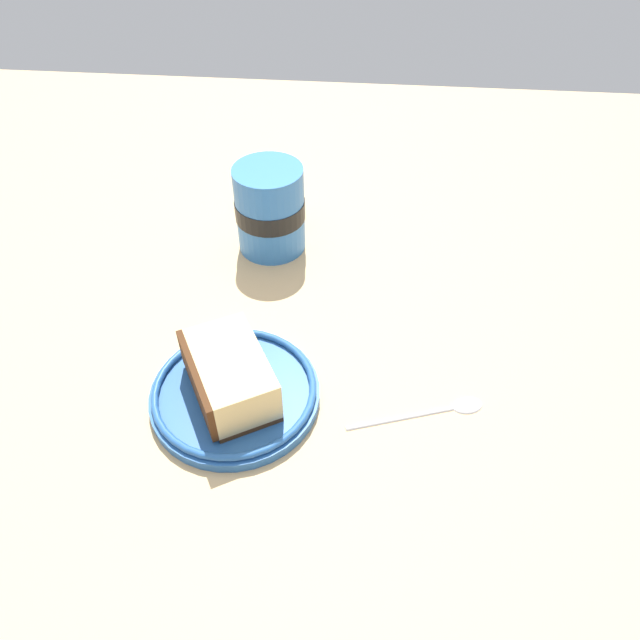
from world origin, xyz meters
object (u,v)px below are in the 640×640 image
tea_mug (271,208)px  cake_slice (229,375)px  small_plate (235,393)px  teaspoon (444,408)px

tea_mug → cake_slice: bearing=179.4°
small_plate → cake_slice: (-0.13, 0.23, 2.73)cm
small_plate → teaspoon: bearing=-88.9°
tea_mug → teaspoon: tea_mug is taller
teaspoon → cake_slice: bearing=91.5°
cake_slice → small_plate: bearing=-60.8°
small_plate → tea_mug: (24.55, -0.01, 4.60)cm
small_plate → tea_mug: tea_mug is taller
teaspoon → tea_mug: bearing=39.8°
cake_slice → teaspoon: 20.61cm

